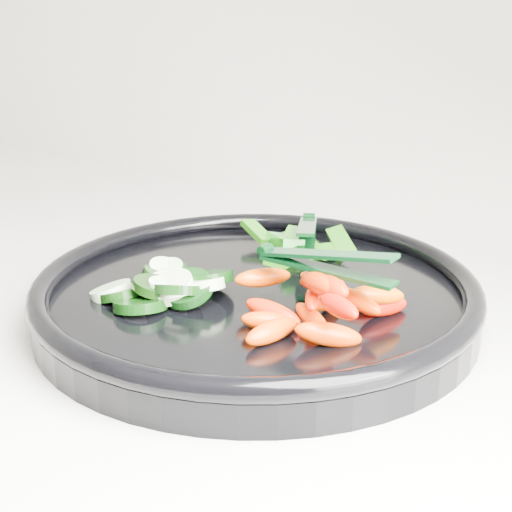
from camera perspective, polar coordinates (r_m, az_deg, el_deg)
The scene contains 6 objects.
veggie_tray at distance 0.60m, azimuth -0.00°, elevation -3.09°, with size 0.47×0.47×0.04m.
cucumber_pile at distance 0.60m, azimuth -7.11°, elevation -2.26°, with size 0.12×0.11×0.04m.
carrot_pile at distance 0.54m, azimuth 5.35°, elevation -3.71°, with size 0.14×0.15×0.06m.
pepper_pile at distance 0.69m, azimuth 3.54°, elevation 0.79°, with size 0.13×0.11×0.04m.
tong_carrot at distance 0.53m, azimuth 5.30°, elevation -0.42°, with size 0.11×0.02×0.02m.
tong_pepper at distance 0.68m, azimuth 4.12°, elevation 2.01°, with size 0.07×0.10×0.02m.
Camera 1 is at (0.43, 1.24, 1.18)m, focal length 50.00 mm.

